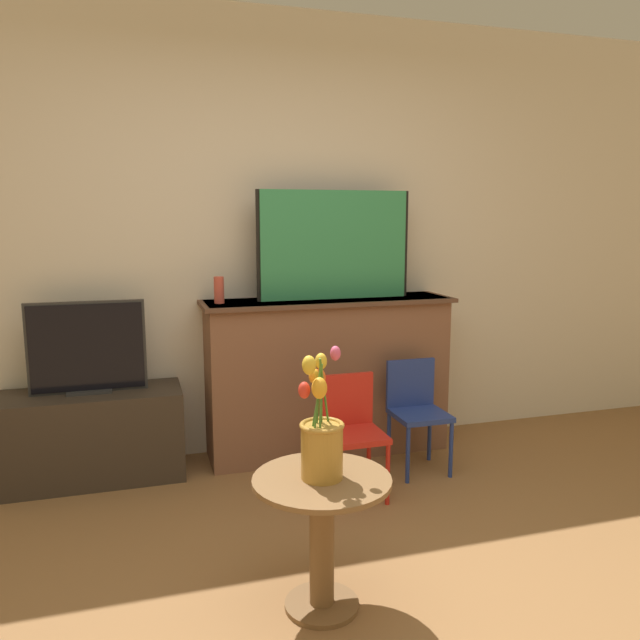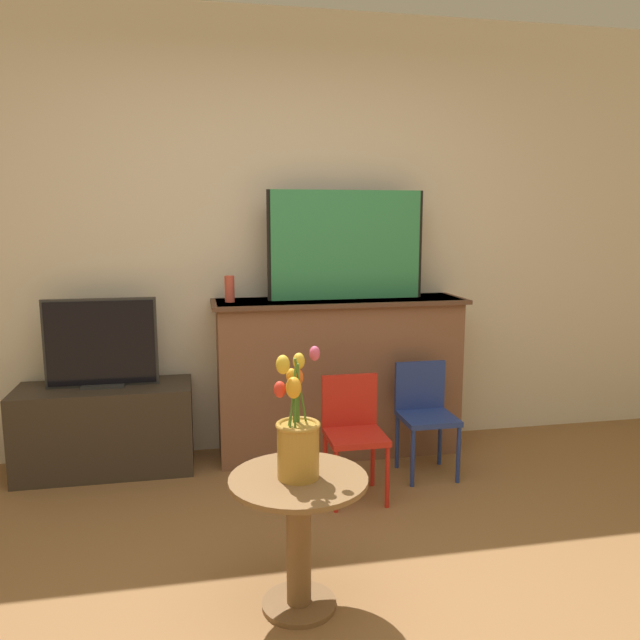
% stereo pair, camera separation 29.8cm
% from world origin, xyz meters
% --- Properties ---
extents(wall_back, '(8.00, 0.06, 2.70)m').
position_xyz_m(wall_back, '(0.00, 2.13, 1.35)').
color(wall_back, beige).
rests_on(wall_back, ground).
extents(fireplace_mantel, '(1.55, 0.42, 0.98)m').
position_xyz_m(fireplace_mantel, '(0.41, 1.91, 0.50)').
color(fireplace_mantel, brown).
rests_on(fireplace_mantel, ground).
extents(painting, '(0.96, 0.03, 0.66)m').
position_xyz_m(painting, '(0.46, 1.91, 1.31)').
color(painting, black).
rests_on(painting, fireplace_mantel).
extents(mantel_candle, '(0.06, 0.06, 0.16)m').
position_xyz_m(mantel_candle, '(-0.25, 1.91, 1.05)').
color(mantel_candle, '#CC4C3D').
rests_on(mantel_candle, fireplace_mantel).
extents(tv_stand, '(0.99, 0.41, 0.51)m').
position_xyz_m(tv_stand, '(-0.99, 1.88, 0.25)').
color(tv_stand, '#382D23').
rests_on(tv_stand, ground).
extents(tv_monitor, '(0.63, 0.12, 0.51)m').
position_xyz_m(tv_monitor, '(-0.99, 1.88, 0.76)').
color(tv_monitor, '#2D2D2D').
rests_on(tv_monitor, tv_stand).
extents(chair_red, '(0.30, 0.30, 0.64)m').
position_xyz_m(chair_red, '(0.35, 1.28, 0.38)').
color(chair_red, red).
rests_on(chair_red, ground).
extents(chair_blue, '(0.30, 0.30, 0.64)m').
position_xyz_m(chair_blue, '(0.83, 1.50, 0.38)').
color(chair_blue, navy).
rests_on(chair_blue, ground).
extents(side_table, '(0.52, 0.52, 0.52)m').
position_xyz_m(side_table, '(-0.10, 0.37, 0.34)').
color(side_table, brown).
rests_on(side_table, ground).
extents(vase_tulips, '(0.19, 0.19, 0.48)m').
position_xyz_m(vase_tulips, '(-0.10, 0.37, 0.68)').
color(vase_tulips, '#B78433').
rests_on(vase_tulips, side_table).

